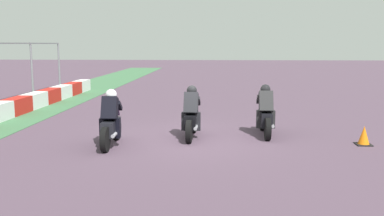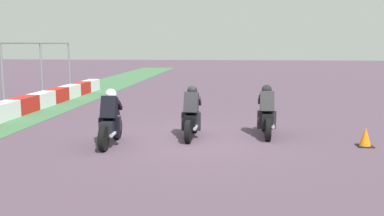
{
  "view_description": "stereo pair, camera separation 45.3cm",
  "coord_description": "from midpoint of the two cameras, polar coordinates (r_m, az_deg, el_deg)",
  "views": [
    {
      "loc": [
        -11.85,
        -0.68,
        2.7
      ],
      "look_at": [
        0.02,
        0.01,
        0.9
      ],
      "focal_mm": 39.83,
      "sensor_mm": 36.0,
      "label": 1
    },
    {
      "loc": [
        -11.82,
        -1.13,
        2.7
      ],
      "look_at": [
        0.02,
        0.01,
        0.9
      ],
      "focal_mm": 39.83,
      "sensor_mm": 36.0,
      "label": 2
    }
  ],
  "objects": [
    {
      "name": "ground_plane",
      "position": [
        12.17,
        -1.04,
        -4.21
      ],
      "size": [
        120.0,
        120.0,
        0.0
      ],
      "primitive_type": "plane",
      "color": "#513D4D"
    },
    {
      "name": "rider_lane_a",
      "position": [
        12.76,
        8.79,
        -0.86
      ],
      "size": [
        2.04,
        0.54,
        1.51
      ],
      "rotation": [
        0.0,
        0.0,
        -0.0
      ],
      "color": "black",
      "rests_on": "ground_plane"
    },
    {
      "name": "traffic_cone",
      "position": [
        12.27,
        21.05,
        -3.56
      ],
      "size": [
        0.4,
        0.4,
        0.52
      ],
      "color": "black",
      "rests_on": "ground_plane"
    },
    {
      "name": "rider_lane_c",
      "position": [
        11.56,
        -11.9,
        -1.93
      ],
      "size": [
        2.04,
        0.54,
        1.51
      ],
      "rotation": [
        0.0,
        0.0,
        0.03
      ],
      "color": "black",
      "rests_on": "ground_plane"
    },
    {
      "name": "rider_lane_b",
      "position": [
        12.28,
        -1.13,
        -1.13
      ],
      "size": [
        2.04,
        0.55,
        1.51
      ],
      "rotation": [
        0.0,
        0.0,
        -0.04
      ],
      "color": "black",
      "rests_on": "ground_plane"
    }
  ]
}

